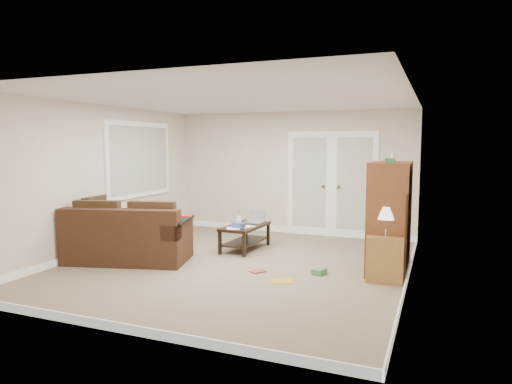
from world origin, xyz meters
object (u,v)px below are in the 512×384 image
at_px(sectional_sofa, 129,231).
at_px(side_cabinet, 385,254).
at_px(coffee_table, 246,236).
at_px(tv_armoire, 389,217).

xyz_separation_m(sectional_sofa, side_cabinet, (4.31, -0.11, 0.02)).
bearing_deg(side_cabinet, coffee_table, 155.68).
relative_size(sectional_sofa, tv_armoire, 1.74).
distance_m(sectional_sofa, coffee_table, 2.03).
bearing_deg(coffee_table, sectional_sofa, -152.33).
bearing_deg(tv_armoire, side_cabinet, -89.92).
distance_m(tv_armoire, side_cabinet, 0.61).
bearing_deg(sectional_sofa, coffee_table, 9.58).
bearing_deg(sectional_sofa, tv_armoire, -10.96).
relative_size(tv_armoire, side_cabinet, 1.69).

